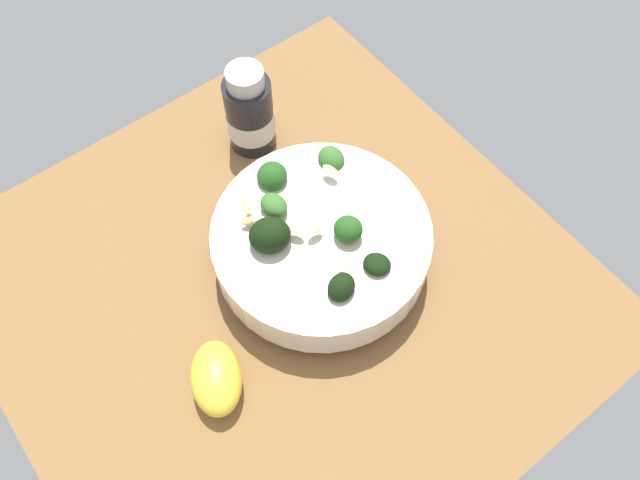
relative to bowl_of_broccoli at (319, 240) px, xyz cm
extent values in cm
cube|color=brown|center=(-5.30, -0.32, -5.73)|extent=(58.91, 58.91, 3.57)
cylinder|color=silver|center=(0.08, -0.10, -3.19)|extent=(12.56, 12.56, 1.52)
cylinder|color=silver|center=(0.08, -0.10, -0.15)|extent=(22.84, 22.84, 4.55)
cylinder|color=beige|center=(0.08, -0.10, 1.72)|extent=(19.25, 19.25, 0.80)
cylinder|color=#4A8F3C|center=(1.99, -6.84, 1.14)|extent=(1.04, 1.23, 1.45)
ellipsoid|color=black|center=(1.99, -6.84, 2.53)|extent=(3.90, 3.83, 2.50)
cylinder|color=#2F662B|center=(-4.76, 1.80, 1.78)|extent=(2.18, 2.14, 1.54)
ellipsoid|color=black|center=(-4.76, 1.80, 3.52)|extent=(6.76, 5.99, 6.37)
cylinder|color=#589D47|center=(-2.22, 4.70, 1.51)|extent=(1.48, 1.56, 1.54)
ellipsoid|color=#386B2B|center=(-2.22, 4.70, 3.02)|extent=(3.32, 3.62, 3.31)
cylinder|color=#2F662B|center=(6.33, 6.07, 0.97)|extent=(1.20, 1.32, 1.36)
ellipsoid|color=#386B2B|center=(6.33, 6.07, 2.43)|extent=(3.58, 3.76, 3.94)
cylinder|color=#589D47|center=(-2.47, -6.78, 1.60)|extent=(1.49, 1.37, 1.07)
ellipsoid|color=black|center=(-2.47, -6.78, 2.86)|extent=(4.46, 3.53, 3.83)
cylinder|color=#3C7A32|center=(1.89, -2.36, 1.93)|extent=(1.60, 1.40, 1.57)
ellipsoid|color=#23511C|center=(1.89, -2.36, 3.42)|extent=(4.49, 3.92, 3.91)
cylinder|color=#4A8F3C|center=(-0.18, 7.89, 1.32)|extent=(1.76, 1.76, 1.42)
ellipsoid|color=#23511C|center=(-0.18, 7.89, 2.81)|extent=(5.15, 4.84, 4.08)
ellipsoid|color=#DBBC84|center=(-4.77, 5.68, 4.05)|extent=(1.66, 2.08, 1.14)
ellipsoid|color=#DBBC84|center=(-1.03, -5.26, 4.39)|extent=(1.61, 2.06, 0.66)
ellipsoid|color=#DBBC84|center=(-2.31, 0.83, 3.51)|extent=(1.85, 2.07, 0.59)
ellipsoid|color=#DBBC84|center=(-4.72, 3.62, 4.00)|extent=(1.98, 1.92, 1.16)
ellipsoid|color=#DBBC84|center=(-0.72, -0.36, 3.57)|extent=(1.95, 1.23, 0.95)
ellipsoid|color=#DBBC84|center=(-5.06, 4.72, 3.21)|extent=(1.92, 1.55, 1.19)
ellipsoid|color=#DBBC84|center=(4.91, 4.44, 3.50)|extent=(1.54, 2.03, 0.53)
ellipsoid|color=yellow|center=(-16.60, -5.40, -1.74)|extent=(7.89, 9.06, 4.42)
cylinder|color=black|center=(3.54, 17.75, 0.90)|extent=(5.53, 5.53, 9.69)
cylinder|color=#B7B2A8|center=(3.54, 17.75, 6.79)|extent=(4.25, 4.25, 2.09)
cylinder|color=beige|center=(3.54, 17.75, -0.38)|extent=(5.64, 5.64, 3.16)
camera|label=1|loc=(-21.23, -27.90, 61.35)|focal=37.89mm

